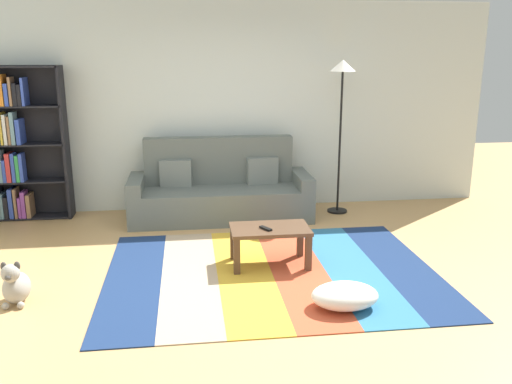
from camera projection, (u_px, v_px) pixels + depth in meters
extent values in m
plane|color=tan|center=(263.00, 280.00, 4.94)|extent=(14.00, 14.00, 0.00)
cube|color=silver|center=(236.00, 107.00, 7.05)|extent=(6.80, 0.10, 2.70)
cube|color=navy|center=(133.00, 280.00, 4.94)|extent=(0.52, 2.40, 0.01)
cube|color=tan|center=(190.00, 277.00, 5.01)|extent=(0.52, 2.40, 0.01)
cube|color=gold|center=(245.00, 274.00, 5.07)|extent=(0.52, 2.40, 0.01)
cube|color=#C64C2D|center=(298.00, 271.00, 5.14)|extent=(0.52, 2.40, 0.01)
cube|color=teal|center=(351.00, 268.00, 5.20)|extent=(0.52, 2.40, 0.01)
cube|color=navy|center=(402.00, 266.00, 5.27)|extent=(0.52, 2.40, 0.01)
cube|color=#59605B|center=(221.00, 203.00, 6.73)|extent=(1.90, 0.80, 0.40)
cube|color=#59605B|center=(219.00, 160.00, 6.89)|extent=(1.90, 0.20, 0.60)
cube|color=#59605B|center=(137.00, 200.00, 6.58)|extent=(0.18, 0.80, 0.56)
cube|color=#59605B|center=(302.00, 195.00, 6.84)|extent=(0.18, 0.80, 0.56)
cube|color=slate|center=(176.00, 174.00, 6.74)|extent=(0.42, 0.19, 0.36)
cube|color=slate|center=(262.00, 171.00, 6.88)|extent=(0.42, 0.19, 0.36)
cube|color=black|center=(66.00, 143.00, 6.64)|extent=(0.04, 0.28, 1.90)
cube|color=black|center=(33.00, 142.00, 6.71)|extent=(0.90, 0.01, 1.90)
cube|color=black|center=(38.00, 216.00, 6.82)|extent=(0.86, 0.28, 0.02)
cube|color=black|center=(34.00, 181.00, 6.70)|extent=(0.86, 0.28, 0.02)
cube|color=black|center=(30.00, 144.00, 6.58)|extent=(0.86, 0.28, 0.02)
cube|color=black|center=(25.00, 106.00, 6.47)|extent=(0.86, 0.28, 0.02)
cube|color=black|center=(21.00, 67.00, 6.35)|extent=(0.86, 0.28, 0.02)
cube|color=#668C99|center=(4.00, 205.00, 6.72)|extent=(0.05, 0.25, 0.32)
cube|color=black|center=(9.00, 206.00, 6.74)|extent=(0.05, 0.25, 0.27)
cube|color=#334CB2|center=(13.00, 202.00, 6.74)|extent=(0.05, 0.26, 0.37)
cube|color=#8C6647|center=(17.00, 202.00, 6.72)|extent=(0.03, 0.21, 0.38)
cube|color=purple|center=(22.00, 206.00, 6.74)|extent=(0.04, 0.21, 0.26)
cube|color=purple|center=(25.00, 204.00, 6.73)|extent=(0.05, 0.19, 0.34)
cube|color=#8C6647|center=(30.00, 205.00, 6.76)|extent=(0.05, 0.23, 0.29)
cube|color=#668C99|center=(2.00, 166.00, 6.57)|extent=(0.05, 0.18, 0.40)
cube|color=#334CB2|center=(6.00, 170.00, 6.60)|extent=(0.04, 0.21, 0.28)
cube|color=red|center=(11.00, 167.00, 6.61)|extent=(0.05, 0.24, 0.36)
cube|color=#334CB2|center=(15.00, 167.00, 6.58)|extent=(0.04, 0.16, 0.36)
cube|color=green|center=(19.00, 168.00, 6.61)|extent=(0.04, 0.19, 0.33)
cube|color=#334CB2|center=(23.00, 167.00, 6.60)|extent=(0.04, 0.17, 0.35)
cube|color=#334CB2|center=(0.00, 134.00, 6.49)|extent=(0.05, 0.21, 0.26)
cube|color=gold|center=(3.00, 128.00, 6.48)|extent=(0.03, 0.22, 0.39)
cube|color=silver|center=(8.00, 129.00, 6.51)|extent=(0.04, 0.26, 0.36)
cube|color=#8C6647|center=(12.00, 130.00, 6.51)|extent=(0.03, 0.25, 0.34)
cube|color=#668C99|center=(14.00, 128.00, 6.48)|extent=(0.05, 0.19, 0.39)
cube|color=#334CB2|center=(20.00, 131.00, 6.53)|extent=(0.05, 0.25, 0.30)
cube|color=orange|center=(3.00, 90.00, 6.37)|extent=(0.05, 0.21, 0.37)
cube|color=#334CB2|center=(8.00, 95.00, 6.37)|extent=(0.04, 0.17, 0.27)
cube|color=#8C6647|center=(12.00, 91.00, 6.37)|extent=(0.03, 0.18, 0.34)
cube|color=black|center=(17.00, 94.00, 6.42)|extent=(0.05, 0.26, 0.27)
cube|color=black|center=(21.00, 95.00, 6.41)|extent=(0.04, 0.22, 0.25)
cube|color=#334CB2|center=(25.00, 92.00, 6.41)|extent=(0.03, 0.24, 0.33)
cube|color=#513826|center=(270.00, 229.00, 5.20)|extent=(0.77, 0.46, 0.04)
cube|color=#513826|center=(237.00, 256.00, 5.03)|extent=(0.06, 0.06, 0.35)
cube|color=#513826|center=(308.00, 253.00, 5.11)|extent=(0.06, 0.06, 0.35)
cube|color=#513826|center=(233.00, 243.00, 5.39)|extent=(0.06, 0.06, 0.35)
cube|color=#513826|center=(300.00, 240.00, 5.48)|extent=(0.06, 0.06, 0.35)
ellipsoid|color=white|center=(345.00, 296.00, 4.38)|extent=(0.56, 0.40, 0.20)
ellipsoid|color=#9E998E|center=(17.00, 288.00, 4.49)|extent=(0.22, 0.30, 0.26)
sphere|color=#9E998E|center=(10.00, 273.00, 4.34)|extent=(0.15, 0.15, 0.15)
ellipsoid|color=#474440|center=(8.00, 277.00, 4.29)|extent=(0.06, 0.07, 0.05)
ellipsoid|color=#474440|center=(4.00, 267.00, 4.34)|extent=(0.05, 0.04, 0.08)
ellipsoid|color=#474440|center=(17.00, 266.00, 4.35)|extent=(0.05, 0.04, 0.08)
sphere|color=#9E998E|center=(5.00, 306.00, 4.38)|extent=(0.06, 0.06, 0.06)
sphere|color=#9E998E|center=(21.00, 305.00, 4.39)|extent=(0.06, 0.06, 0.06)
cylinder|color=black|center=(337.00, 211.00, 7.07)|extent=(0.26, 0.26, 0.02)
cylinder|color=black|center=(340.00, 143.00, 6.84)|extent=(0.03, 0.03, 1.80)
cone|color=white|center=(343.00, 66.00, 6.59)|extent=(0.32, 0.32, 0.14)
cube|color=black|center=(266.00, 228.00, 5.14)|extent=(0.12, 0.15, 0.02)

